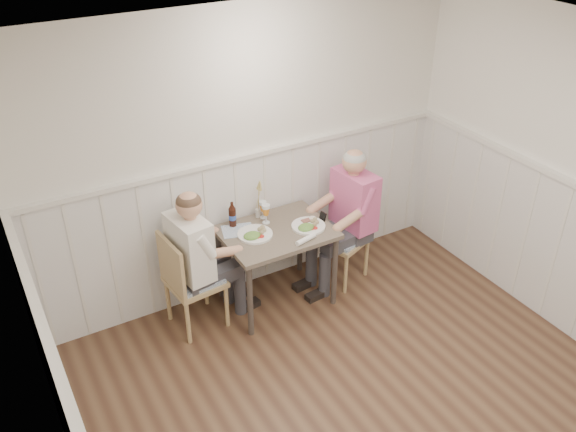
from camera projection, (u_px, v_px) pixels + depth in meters
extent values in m
cube|color=white|center=(248.00, 156.00, 5.24)|extent=(4.00, 0.04, 2.60)
cube|color=white|center=(450.00, 87.00, 2.91)|extent=(4.00, 4.50, 0.02)
cube|color=white|center=(251.00, 221.00, 5.57)|extent=(3.98, 0.03, 1.30)
cube|color=silver|center=(249.00, 155.00, 5.21)|extent=(3.98, 0.06, 0.04)
cube|color=brown|center=(276.00, 232.00, 5.25)|extent=(0.94, 0.70, 0.04)
cylinder|color=#3F3833|center=(250.00, 301.00, 5.04)|extent=(0.05, 0.05, 0.71)
cylinder|color=#3F3833|center=(220.00, 264.00, 5.49)|extent=(0.05, 0.05, 0.71)
cylinder|color=#3F3833|center=(335.00, 271.00, 5.40)|extent=(0.05, 0.05, 0.71)
cylinder|color=#3F3833|center=(300.00, 239.00, 5.85)|extent=(0.05, 0.05, 0.71)
cube|color=#9F834E|center=(342.00, 240.00, 5.71)|extent=(0.54, 0.54, 0.04)
cube|color=#5275A4|center=(342.00, 236.00, 5.69)|extent=(0.49, 0.49, 0.03)
cube|color=#9F834E|center=(354.00, 210.00, 5.72)|extent=(0.18, 0.40, 0.44)
cylinder|color=#9F834E|center=(366.00, 257.00, 5.85)|extent=(0.04, 0.04, 0.41)
cylinder|color=#9F834E|center=(346.00, 275.00, 5.61)|extent=(0.04, 0.04, 0.41)
cylinder|color=#9F834E|center=(336.00, 245.00, 6.04)|extent=(0.04, 0.04, 0.41)
cylinder|color=#9F834E|center=(315.00, 261.00, 5.80)|extent=(0.04, 0.04, 0.41)
cube|color=#9F834E|center=(195.00, 282.00, 5.13)|extent=(0.47, 0.47, 0.04)
cube|color=#5275A4|center=(195.00, 278.00, 5.11)|extent=(0.43, 0.43, 0.03)
cube|color=#9F834E|center=(171.00, 266.00, 4.90)|extent=(0.07, 0.43, 0.45)
cylinder|color=#9F834E|center=(168.00, 300.00, 5.28)|extent=(0.04, 0.04, 0.42)
cylinder|color=#9F834E|center=(206.00, 285.00, 5.47)|extent=(0.04, 0.04, 0.42)
cylinder|color=#9F834E|center=(188.00, 323.00, 5.03)|extent=(0.04, 0.04, 0.42)
cylinder|color=#9F834E|center=(227.00, 306.00, 5.21)|extent=(0.04, 0.04, 0.42)
cube|color=#3F3F47|center=(349.00, 256.00, 5.84)|extent=(0.48, 0.44, 0.44)
cube|color=#3F3F47|center=(335.00, 238.00, 5.60)|extent=(0.45, 0.40, 0.13)
cube|color=#CB5382|center=(353.00, 200.00, 5.53)|extent=(0.28, 0.46, 0.54)
sphere|color=tan|center=(355.00, 161.00, 5.33)|extent=(0.22, 0.22, 0.22)
sphere|color=#A5A5A0|center=(355.00, 158.00, 5.31)|extent=(0.21, 0.21, 0.21)
cube|color=black|center=(322.00, 211.00, 5.34)|extent=(0.02, 0.07, 0.13)
cube|color=#3F3F47|center=(197.00, 304.00, 5.23)|extent=(0.48, 0.44, 0.43)
cube|color=#3F3F47|center=(215.00, 270.00, 5.19)|extent=(0.45, 0.40, 0.13)
cube|color=white|center=(192.00, 246.00, 4.92)|extent=(0.29, 0.45, 0.53)
sphere|color=tan|center=(188.00, 205.00, 4.72)|extent=(0.21, 0.21, 0.21)
sphere|color=#4C3828|center=(187.00, 202.00, 4.71)|extent=(0.20, 0.20, 0.20)
cylinder|color=white|center=(308.00, 226.00, 5.29)|extent=(0.30, 0.30, 0.02)
ellipsoid|color=#3F722D|center=(306.00, 225.00, 5.22)|extent=(0.14, 0.12, 0.05)
sphere|color=tan|center=(314.00, 221.00, 5.31)|extent=(0.04, 0.04, 0.04)
cube|color=brown|center=(307.00, 220.00, 5.34)|extent=(0.09, 0.05, 0.01)
cylinder|color=white|center=(312.00, 218.00, 5.36)|extent=(0.06, 0.06, 0.03)
cylinder|color=white|center=(255.00, 234.00, 5.17)|extent=(0.30, 0.30, 0.02)
ellipsoid|color=#3F722D|center=(252.00, 234.00, 5.11)|extent=(0.15, 0.12, 0.06)
sphere|color=tan|center=(261.00, 229.00, 5.19)|extent=(0.04, 0.04, 0.04)
cylinder|color=silver|center=(263.00, 217.00, 5.42)|extent=(0.06, 0.06, 0.01)
cylinder|color=silver|center=(263.00, 214.00, 5.40)|extent=(0.01, 0.01, 0.07)
cone|color=orange|center=(263.00, 207.00, 5.37)|extent=(0.07, 0.07, 0.06)
cylinder|color=silver|center=(263.00, 203.00, 5.34)|extent=(0.07, 0.07, 0.03)
cylinder|color=silver|center=(266.00, 222.00, 5.35)|extent=(0.07, 0.07, 0.01)
cylinder|color=silver|center=(266.00, 218.00, 5.33)|extent=(0.01, 0.01, 0.08)
cone|color=orange|center=(266.00, 211.00, 5.29)|extent=(0.07, 0.07, 0.07)
cylinder|color=silver|center=(266.00, 206.00, 5.26)|extent=(0.07, 0.07, 0.03)
cylinder|color=black|center=(233.00, 217.00, 5.26)|extent=(0.06, 0.06, 0.17)
cone|color=black|center=(232.00, 207.00, 5.21)|extent=(0.06, 0.06, 0.04)
cylinder|color=black|center=(232.00, 204.00, 5.19)|extent=(0.03, 0.03, 0.03)
cylinder|color=#3052AD|center=(232.00, 217.00, 5.26)|extent=(0.07, 0.07, 0.05)
cylinder|color=white|center=(306.00, 239.00, 5.08)|extent=(0.21, 0.09, 0.04)
cylinder|color=silver|center=(258.00, 213.00, 5.42)|extent=(0.04, 0.04, 0.08)
cylinder|color=#D0BD6B|center=(257.00, 200.00, 5.35)|extent=(0.02, 0.02, 0.25)
cone|color=#D0BD6B|center=(257.00, 184.00, 5.27)|extent=(0.03, 0.03, 0.09)
cube|color=#5275A4|center=(238.00, 230.00, 5.24)|extent=(0.32, 0.28, 0.01)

